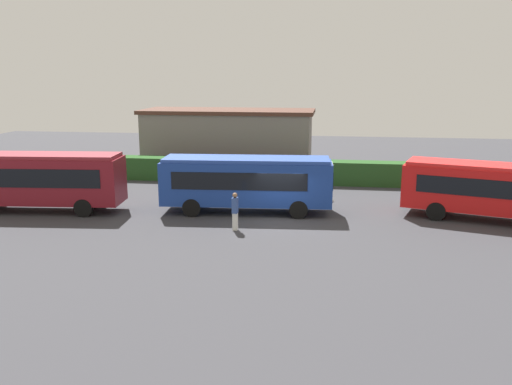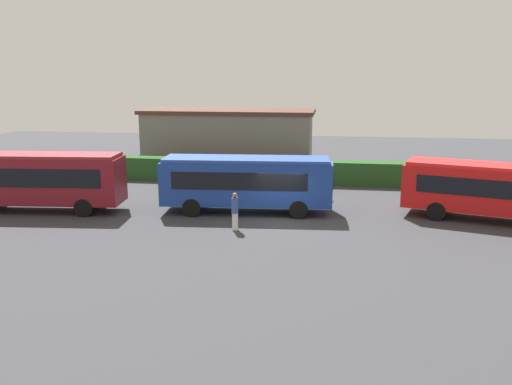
% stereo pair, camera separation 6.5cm
% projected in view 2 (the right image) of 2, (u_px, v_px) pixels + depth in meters
% --- Properties ---
extents(ground_plane, '(79.06, 79.06, 0.00)m').
position_uv_depth(ground_plane, '(280.00, 220.00, 28.99)').
color(ground_plane, '#38383D').
extents(bus_maroon, '(9.86, 3.16, 3.30)m').
position_uv_depth(bus_maroon, '(37.00, 178.00, 30.49)').
color(bus_maroon, maroon).
rests_on(bus_maroon, ground_plane).
extents(bus_blue, '(9.65, 3.12, 3.12)m').
position_uv_depth(bus_blue, '(247.00, 181.00, 30.25)').
color(bus_blue, navy).
rests_on(bus_blue, ground_plane).
extents(bus_red, '(10.22, 5.31, 3.04)m').
position_uv_depth(bus_red, '(503.00, 189.00, 28.27)').
color(bus_red, red).
rests_on(bus_red, ground_plane).
extents(person_left, '(0.48, 0.44, 1.92)m').
position_uv_depth(person_left, '(85.00, 181.00, 34.07)').
color(person_left, silver).
rests_on(person_left, ground_plane).
extents(person_center, '(0.28, 0.40, 1.91)m').
position_uv_depth(person_center, '(235.00, 210.00, 26.97)').
color(person_center, silver).
rests_on(person_center, ground_plane).
extents(person_right, '(0.44, 0.47, 1.91)m').
position_uv_depth(person_right, '(496.00, 190.00, 31.69)').
color(person_right, '#334C8C').
rests_on(person_right, ground_plane).
extents(hedge_row, '(51.53, 1.49, 1.63)m').
position_uv_depth(hedge_row, '(294.00, 172.00, 38.55)').
color(hedge_row, '#244F1F').
rests_on(hedge_row, ground_plane).
extents(depot_building, '(13.78, 5.39, 4.79)m').
position_uv_depth(depot_building, '(229.00, 139.00, 44.13)').
color(depot_building, slate).
rests_on(depot_building, ground_plane).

